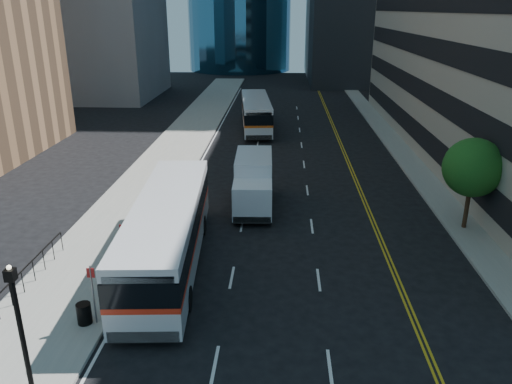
{
  "coord_description": "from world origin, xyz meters",
  "views": [
    {
      "loc": [
        -1.31,
        -18.16,
        11.69
      ],
      "look_at": [
        -2.58,
        5.88,
        2.8
      ],
      "focal_mm": 35.0,
      "sensor_mm": 36.0,
      "label": 1
    }
  ],
  "objects_px": {
    "bus_front": "(168,231)",
    "box_truck": "(253,182)",
    "lamp_post": "(21,328)",
    "street_tree": "(473,168)",
    "bus_rear": "(256,112)",
    "trash_can": "(84,313)"
  },
  "relations": [
    {
      "from": "bus_front",
      "to": "box_truck",
      "type": "xyz_separation_m",
      "value": [
        3.6,
        7.82,
        -0.18
      ]
    },
    {
      "from": "lamp_post",
      "to": "bus_front",
      "type": "bearing_deg",
      "value": 75.1
    },
    {
      "from": "bus_front",
      "to": "lamp_post",
      "type": "bearing_deg",
      "value": -108.88
    },
    {
      "from": "street_tree",
      "to": "box_truck",
      "type": "distance_m",
      "value": 12.5
    },
    {
      "from": "bus_front",
      "to": "box_truck",
      "type": "height_order",
      "value": "bus_front"
    },
    {
      "from": "lamp_post",
      "to": "box_truck",
      "type": "distance_m",
      "value": 17.91
    },
    {
      "from": "bus_rear",
      "to": "box_truck",
      "type": "bearing_deg",
      "value": -93.02
    },
    {
      "from": "trash_can",
      "to": "street_tree",
      "type": "bearing_deg",
      "value": 29.36
    },
    {
      "from": "trash_can",
      "to": "lamp_post",
      "type": "bearing_deg",
      "value": -92.25
    },
    {
      "from": "trash_can",
      "to": "bus_front",
      "type": "bearing_deg",
      "value": 66.08
    },
    {
      "from": "lamp_post",
      "to": "box_truck",
      "type": "height_order",
      "value": "lamp_post"
    },
    {
      "from": "street_tree",
      "to": "lamp_post",
      "type": "distance_m",
      "value": 22.82
    },
    {
      "from": "bus_rear",
      "to": "box_truck",
      "type": "xyz_separation_m",
      "value": [
        1.0,
        -21.5,
        -0.06
      ]
    },
    {
      "from": "street_tree",
      "to": "bus_front",
      "type": "distance_m",
      "value": 16.47
    },
    {
      "from": "box_truck",
      "to": "bus_rear",
      "type": "bearing_deg",
      "value": 90.84
    },
    {
      "from": "street_tree",
      "to": "trash_can",
      "type": "distance_m",
      "value": 20.7
    },
    {
      "from": "box_truck",
      "to": "trash_can",
      "type": "distance_m",
      "value": 14.18
    },
    {
      "from": "bus_rear",
      "to": "bus_front",
      "type": "bearing_deg",
      "value": -100.75
    },
    {
      "from": "bus_rear",
      "to": "trash_can",
      "type": "height_order",
      "value": "bus_rear"
    },
    {
      "from": "street_tree",
      "to": "trash_can",
      "type": "height_order",
      "value": "street_tree"
    },
    {
      "from": "lamp_post",
      "to": "box_truck",
      "type": "bearing_deg",
      "value": 70.4
    },
    {
      "from": "street_tree",
      "to": "box_truck",
      "type": "xyz_separation_m",
      "value": [
        -12.0,
        2.84,
        -2.0
      ]
    }
  ]
}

